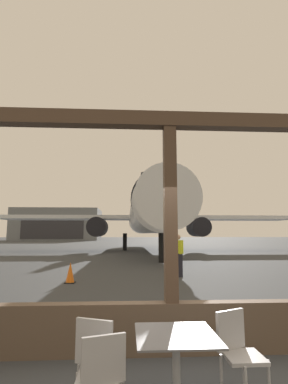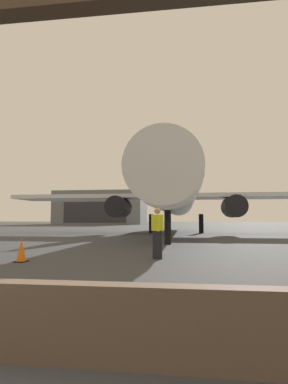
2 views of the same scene
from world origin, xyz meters
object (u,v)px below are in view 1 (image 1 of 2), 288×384
Objects in this scene: traffic_cone at (70,273)px; cafe_chair_aisle_left at (238,347)px; airplane at (148,215)px; cafe_chair_window_right at (101,372)px; cafe_chair_window_left at (98,355)px; distant_hangar at (59,225)px; dining_table at (176,366)px; ground_crew_worker at (178,255)px.

cafe_chair_aisle_left is at bearing -66.89° from traffic_cone.
cafe_chair_window_right is at bearing -94.96° from airplane.
cafe_chair_window_left is 0.33m from cafe_chair_window_right.
cafe_chair_window_left is 0.03× the size of airplane.
cafe_chair_window_right is 0.04× the size of distant_hangar.
cafe_chair_window_left is 0.04× the size of distant_hangar.
dining_table is 8.36m from traffic_cone.
traffic_cone is (-2.57, 7.95, -0.10)m from dining_table.
cafe_chair_aisle_left is 0.52× the size of ground_crew_worker.
ground_crew_worker is at bearing 75.99° from cafe_chair_window_right.
ground_crew_worker is (2.43, 9.18, 0.35)m from cafe_chair_window_left.
distant_hangar is (-19.06, 80.80, 3.75)m from cafe_chair_window_right.
cafe_chair_window_right is (0.06, -0.33, -0.03)m from cafe_chair_window_left.
dining_table is 0.90× the size of cafe_chair_aisle_left.
cafe_chair_window_left reaches higher than cafe_chair_window_right.
airplane reaches higher than dining_table.
distant_hangar is at bearing 103.27° from cafe_chair_window_right.
cafe_chair_window_left is at bearing -104.82° from ground_crew_worker.
airplane is (0.91, 26.80, 3.17)m from cafe_chair_aisle_left.
airplane is 19.83m from traffic_cone.
traffic_cone is at bearing 102.64° from cafe_chair_window_right.
traffic_cone is (-4.20, -19.08, -3.36)m from airplane.
airplane is 41.75× the size of traffic_cone.
airplane reaches higher than cafe_chair_window_left.
traffic_cone is 0.03× the size of distant_hangar.
dining_table is 1.10× the size of traffic_cone.
cafe_chair_aisle_left reaches higher than dining_table.
traffic_cone is at bearing -102.42° from airplane.
cafe_chair_window_left is at bearing -174.30° from cafe_chair_aisle_left.
traffic_cone is at bearing -162.66° from ground_crew_worker.
ground_crew_worker reaches higher than cafe_chair_aisle_left.
dining_table is 0.04× the size of distant_hangar.
cafe_chair_window_right is at bearing -161.87° from dining_table.
airplane is 1.35× the size of distant_hangar.
cafe_chair_window_right is at bearing -104.01° from ground_crew_worker.
distant_hangar reaches higher than cafe_chair_aisle_left.
distant_hangar is (-20.52, 80.32, 3.73)m from cafe_chair_aisle_left.
cafe_chair_window_left is 1.52m from cafe_chair_aisle_left.
cafe_chair_window_left is at bearing 173.77° from dining_table.
traffic_cone is (-1.78, 7.87, -0.19)m from cafe_chair_window_left.
distant_hangar is at bearing 103.35° from traffic_cone.
cafe_chair_window_left is 82.77m from distant_hangar.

